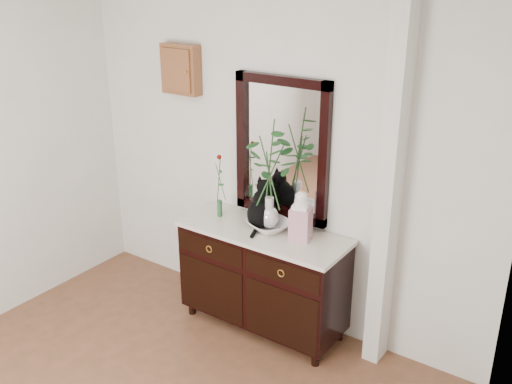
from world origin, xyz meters
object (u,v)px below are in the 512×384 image
Objects in this scene: lotus_bowl at (269,226)px; ginger_jar at (301,215)px; cat at (262,204)px; sideboard at (263,274)px.

ginger_jar is (0.27, 0.00, 0.16)m from lotus_bowl.
ginger_jar reaches higher than lotus_bowl.
ginger_jar is at bearing 0.29° from lotus_bowl.
cat is 0.94× the size of ginger_jar.
sideboard is 0.65m from ginger_jar.
sideboard is 0.57m from cat.
sideboard is at bearing -127.34° from lotus_bowl.
lotus_bowl reaches higher than sideboard.
lotus_bowl is at bearing 52.66° from sideboard.
cat is at bearing 131.48° from sideboard.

